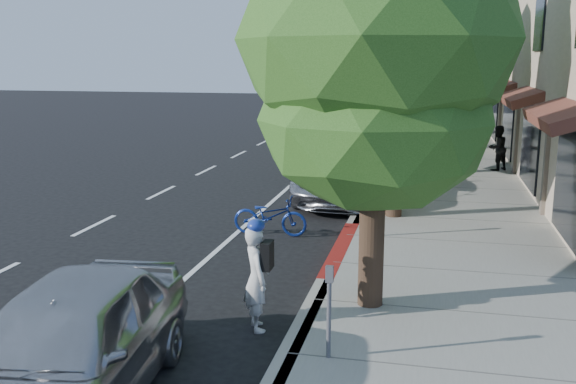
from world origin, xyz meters
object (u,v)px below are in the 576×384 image
(street_tree_4, at_px, (418,53))
(silver_suv, at_px, (350,173))
(street_tree_2, at_px, (409,47))
(near_car_a, at_px, (67,348))
(dark_suv_far, at_px, (390,117))
(dark_sedan, at_px, (373,145))
(street_tree_0, at_px, (377,47))
(white_pickup, at_px, (358,124))
(cyclist, at_px, (257,278))
(bicycle, at_px, (270,216))
(street_tree_5, at_px, (421,55))
(street_tree_1, at_px, (400,22))
(pedestrian, at_px, (497,148))
(street_tree_3, at_px, (415,39))

(street_tree_4, height_order, silver_suv, street_tree_4)
(street_tree_2, height_order, near_car_a, street_tree_2)
(dark_suv_far, bearing_deg, dark_sedan, -89.07)
(street_tree_0, bearing_deg, white_pickup, 97.21)
(cyclist, bearing_deg, street_tree_2, -34.98)
(dark_sedan, bearing_deg, bicycle, -98.56)
(dark_sedan, height_order, dark_suv_far, dark_suv_far)
(dark_sedan, relative_size, near_car_a, 0.88)
(street_tree_5, bearing_deg, near_car_a, -95.26)
(street_tree_1, bearing_deg, cyclist, -102.88)
(street_tree_1, height_order, white_pickup, street_tree_1)
(dark_sedan, bearing_deg, dark_suv_far, 88.09)
(street_tree_5, xyz_separation_m, dark_sedan, (-1.40, -14.72, -3.48))
(near_car_a, bearing_deg, street_tree_5, 78.91)
(street_tree_1, xyz_separation_m, pedestrian, (3.10, 7.47, -3.91))
(street_tree_4, xyz_separation_m, cyclist, (-1.60, -25.00, -3.46))
(street_tree_0, xyz_separation_m, near_car_a, (-3.10, -3.69, -3.39))
(street_tree_5, relative_size, dark_suv_far, 1.31)
(street_tree_4, bearing_deg, cyclist, -93.66)
(street_tree_5, distance_m, near_car_a, 33.99)
(cyclist, bearing_deg, street_tree_4, -31.63)
(street_tree_0, height_order, cyclist, street_tree_0)
(pedestrian, bearing_deg, cyclist, 30.17)
(street_tree_4, distance_m, bicycle, 20.41)
(street_tree_5, relative_size, pedestrian, 4.37)
(bicycle, relative_size, dark_sedan, 0.43)
(street_tree_4, distance_m, dark_sedan, 9.54)
(cyclist, relative_size, white_pickup, 0.26)
(street_tree_4, xyz_separation_m, white_pickup, (-2.66, -2.98, -3.37))
(street_tree_1, height_order, bicycle, street_tree_1)
(dark_suv_far, bearing_deg, street_tree_1, -84.84)
(street_tree_5, height_order, dark_suv_far, street_tree_5)
(street_tree_5, bearing_deg, street_tree_4, -90.00)
(bicycle, bearing_deg, street_tree_1, -53.68)
(street_tree_3, bearing_deg, street_tree_4, 90.00)
(bicycle, distance_m, near_car_a, 7.83)
(street_tree_5, xyz_separation_m, white_pickup, (-2.66, -8.98, -3.25))
(cyclist, height_order, dark_sedan, cyclist)
(street_tree_1, height_order, dark_sedan, street_tree_1)
(bicycle, height_order, dark_suv_far, dark_suv_far)
(street_tree_5, bearing_deg, white_pickup, -106.48)
(street_tree_1, distance_m, silver_suv, 4.92)
(street_tree_5, bearing_deg, street_tree_3, -90.00)
(dark_suv_far, xyz_separation_m, pedestrian, (4.50, -11.44, 0.04))
(dark_sedan, xyz_separation_m, dark_suv_far, (0.00, 9.63, 0.23))
(street_tree_1, xyz_separation_m, silver_suv, (-1.40, 2.38, -4.07))
(near_car_a, bearing_deg, dark_sedan, 79.05)
(white_pickup, bearing_deg, cyclist, -88.16)
(bicycle, distance_m, silver_suv, 4.45)
(dark_suv_far, distance_m, near_car_a, 28.65)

